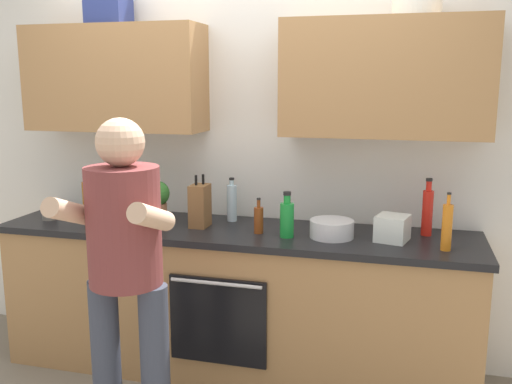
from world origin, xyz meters
name	(u,v)px	position (x,y,z in m)	size (l,w,h in m)	color
ground_plane	(235,369)	(0.00, 0.00, 0.00)	(12.00, 12.00, 0.00)	#756B5B
back_wall_unit	(246,125)	(0.00, 0.27, 1.49)	(4.00, 0.38, 2.50)	silver
counter	(234,300)	(0.00, 0.00, 0.45)	(2.84, 0.67, 0.90)	#A37547
person_standing	(125,260)	(-0.27, -0.83, 0.95)	(0.49, 0.45, 1.60)	#383D4C
bottle_soda	(287,218)	(0.34, -0.09, 1.01)	(0.08, 0.08, 0.26)	#198C33
bottle_hotsauce	(427,211)	(1.10, 0.15, 1.04)	(0.06, 0.06, 0.33)	red
bottle_vinegar	(259,219)	(0.17, -0.05, 0.98)	(0.05, 0.05, 0.21)	brown
bottle_juice	(447,227)	(1.19, -0.12, 1.03)	(0.05, 0.05, 0.30)	orange
bottle_soy	(94,202)	(-0.97, 0.09, 0.99)	(0.06, 0.06, 0.22)	black
bottle_water	(232,202)	(-0.07, 0.18, 1.02)	(0.06, 0.06, 0.27)	silver
bottle_oil	(133,204)	(-0.65, 0.00, 1.01)	(0.06, 0.06, 0.28)	olive
bottle_syrup	(88,200)	(-0.93, -0.06, 1.04)	(0.06, 0.06, 0.32)	#8C4C14
cup_stoneware	(49,211)	(-1.19, -0.09, 0.95)	(0.09, 0.09, 0.11)	slate
mixing_bowl	(332,229)	(0.58, -0.03, 0.95)	(0.25, 0.25, 0.10)	silver
knife_block	(200,205)	(-0.21, 0.00, 1.03)	(0.10, 0.14, 0.32)	brown
potted_herb	(158,200)	(-0.49, 0.00, 1.05)	(0.15, 0.15, 0.27)	#9E6647
grocery_bag_produce	(392,228)	(0.91, -0.01, 0.97)	(0.16, 0.18, 0.14)	silver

